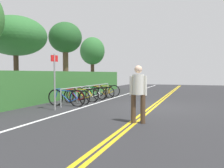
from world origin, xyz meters
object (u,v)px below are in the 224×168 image
at_px(bike_rack, 89,89).
at_px(tree_mid, 16,36).
at_px(bicycle_0, 66,98).
at_px(bicycle_6, 106,91).
at_px(bicycle_4, 94,93).
at_px(bicycle_1, 76,97).
at_px(bicycle_3, 90,94).
at_px(bicycle_2, 83,95).
at_px(tree_extra, 92,51).
at_px(pedestrian, 138,90).
at_px(tree_far_right, 65,39).
at_px(bicycle_5, 102,92).
at_px(sign_post_near, 55,76).

xyz_separation_m(bike_rack, tree_mid, (-0.86, 3.95, 2.83)).
distance_m(bicycle_0, bicycle_6, 4.51).
distance_m(bicycle_4, tree_mid, 5.21).
height_order(bike_rack, bicycle_1, bike_rack).
distance_m(bicycle_3, tree_mid, 5.10).
bearing_deg(bicycle_2, tree_extra, 20.93).
height_order(bicycle_6, pedestrian, pedestrian).
bearing_deg(bicycle_3, tree_extra, 23.30).
xyz_separation_m(bicycle_4, tree_mid, (-1.56, 3.91, 3.06)).
bearing_deg(tree_far_right, bicycle_3, -129.92).
xyz_separation_m(bicycle_0, bicycle_6, (4.51, -0.11, -0.01)).
relative_size(bicycle_4, bicycle_5, 1.03).
distance_m(bicycle_4, tree_far_right, 4.64).
xyz_separation_m(bicycle_0, pedestrian, (-2.37, -3.72, 0.58)).
xyz_separation_m(sign_post_near, tree_mid, (2.62, 4.15, 2.10)).
distance_m(bicycle_6, sign_post_near, 5.75).
height_order(bicycle_1, tree_mid, tree_mid).
bearing_deg(bicycle_2, bicycle_3, -4.00).
relative_size(bicycle_4, sign_post_near, 0.82).
xyz_separation_m(bicycle_2, bicycle_4, (1.45, 0.03, 0.00)).
bearing_deg(pedestrian, bicycle_5, 30.21).
xyz_separation_m(bicycle_3, sign_post_near, (-3.49, -0.16, 0.97)).
distance_m(tree_far_right, tree_extra, 4.62).
bearing_deg(sign_post_near, bike_rack, 3.18).
distance_m(sign_post_near, tree_extra, 11.11).
bearing_deg(bicycle_2, pedestrian, -136.56).
bearing_deg(bike_rack, bicycle_3, -86.76).
xyz_separation_m(bicycle_3, bicycle_4, (0.70, 0.08, 0.00)).
height_order(sign_post_near, tree_mid, tree_mid).
xyz_separation_m(bicycle_3, tree_extra, (6.99, 3.01, 2.89)).
xyz_separation_m(bicycle_6, sign_post_near, (-5.67, -0.07, 0.95)).
xyz_separation_m(bike_rack, bicycle_6, (2.19, -0.12, -0.23)).
bearing_deg(tree_extra, sign_post_near, -163.18).
bearing_deg(bicycle_3, pedestrian, -141.83).
bearing_deg(bicycle_2, sign_post_near, -175.67).
distance_m(bicycle_0, bicycle_3, 2.32).
relative_size(bicycle_4, tree_mid, 0.39).
bearing_deg(bicycle_5, bicycle_3, 176.80).
xyz_separation_m(bicycle_2, bicycle_5, (2.24, -0.14, -0.01)).
bearing_deg(pedestrian, bicycle_4, 34.96).
relative_size(bicycle_3, tree_extra, 0.38).
bearing_deg(tree_mid, bike_rack, -77.73).
xyz_separation_m(bicycle_4, tree_extra, (6.29, 2.93, 2.89)).
bearing_deg(pedestrian, tree_mid, 63.48).
bearing_deg(bicycle_1, bicycle_6, -1.50).
height_order(bike_rack, bicycle_2, bike_rack).
bearing_deg(bicycle_0, sign_post_near, -170.91).
xyz_separation_m(bike_rack, pedestrian, (-4.69, -3.73, 0.36)).
xyz_separation_m(bicycle_0, bicycle_5, (3.82, -0.11, -0.03)).
bearing_deg(tree_extra, bicycle_4, -155.04).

